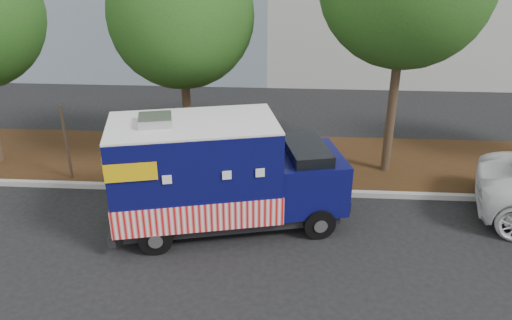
{
  "coord_description": "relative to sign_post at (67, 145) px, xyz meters",
  "views": [
    {
      "loc": [
        3.04,
        -11.08,
        6.72
      ],
      "look_at": [
        2.25,
        0.6,
        1.39
      ],
      "focal_mm": 35.0,
      "sensor_mm": 36.0,
      "label": 1
    }
  ],
  "objects": [
    {
      "name": "food_truck",
      "position": [
        4.63,
        -2.09,
        0.16
      ],
      "size": [
        6.0,
        3.32,
        3.0
      ],
      "rotation": [
        0.0,
        0.0,
        0.24
      ],
      "color": "black",
      "rests_on": "ground"
    },
    {
      "name": "ground",
      "position": [
        3.27,
        -1.71,
        -1.2
      ],
      "size": [
        120.0,
        120.0,
        0.0
      ],
      "primitive_type": "plane",
      "color": "black",
      "rests_on": "ground"
    },
    {
      "name": "curb",
      "position": [
        3.27,
        -0.31,
        -1.12
      ],
      "size": [
        120.0,
        0.18,
        0.15
      ],
      "primitive_type": "cube",
      "color": "#9E9E99",
      "rests_on": "ground"
    },
    {
      "name": "sign_post",
      "position": [
        0.0,
        0.0,
        0.0
      ],
      "size": [
        0.06,
        0.06,
        2.4
      ],
      "primitive_type": "cube",
      "color": "#473828",
      "rests_on": "ground"
    },
    {
      "name": "tree_b",
      "position": [
        3.23,
        1.52,
        3.41
      ],
      "size": [
        4.15,
        4.15,
        6.69
      ],
      "color": "#38281C",
      "rests_on": "ground"
    },
    {
      "name": "mulch_strip",
      "position": [
        3.27,
        1.79,
        -1.12
      ],
      "size": [
        120.0,
        4.0,
        0.15
      ],
      "primitive_type": "cube",
      "color": "black",
      "rests_on": "ground"
    }
  ]
}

